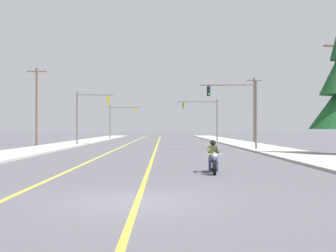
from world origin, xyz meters
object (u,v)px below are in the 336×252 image
traffic_signal_near_left (88,110)px  utility_pole_left_near (37,105)px  motorcycle_with_rider (213,160)px  traffic_signal_mid_left (119,116)px  utility_pole_right_far (254,108)px  traffic_signal_mid_right (205,113)px  traffic_signal_near_right (240,104)px

traffic_signal_near_left → utility_pole_left_near: bearing=-173.9°
motorcycle_with_rider → utility_pole_left_near: size_ratio=0.25×
traffic_signal_mid_left → traffic_signal_near_left: bearing=-91.1°
motorcycle_with_rider → utility_pole_left_near: (-16.63, 29.62, 4.06)m
motorcycle_with_rider → traffic_signal_mid_left: size_ratio=0.35×
utility_pole_left_near → utility_pole_right_far: utility_pole_right_far is taller
traffic_signal_mid_right → traffic_signal_mid_left: size_ratio=1.00×
traffic_signal_near_right → utility_pole_right_far: (5.99, 21.66, 0.64)m
traffic_signal_mid_left → utility_pole_right_far: utility_pole_right_far is taller
traffic_signal_mid_right → utility_pole_right_far: utility_pole_right_far is taller
traffic_signal_mid_right → utility_pole_left_near: (-20.56, -12.95, 0.49)m
traffic_signal_near_right → traffic_signal_near_left: (-15.58, 11.31, -0.05)m
traffic_signal_mid_right → motorcycle_with_rider: bearing=-95.3°
traffic_signal_near_right → utility_pole_left_near: 23.80m
traffic_signal_mid_right → utility_pole_left_near: size_ratio=0.70×
traffic_signal_near_right → traffic_signal_mid_right: (-0.69, 23.66, 0.05)m
traffic_signal_near_right → traffic_signal_mid_left: 43.18m
traffic_signal_mid_right → utility_pole_right_far: 7.00m
utility_pole_right_far → traffic_signal_near_right: bearing=-105.5°
motorcycle_with_rider → traffic_signal_near_left: (-10.95, 30.22, 3.47)m
utility_pole_right_far → traffic_signal_mid_left: bearing=138.1°
traffic_signal_near_right → utility_pole_left_near: (-21.25, 10.71, 0.53)m
motorcycle_with_rider → traffic_signal_near_left: traffic_signal_near_left is taller
utility_pole_left_near → utility_pole_right_far: bearing=21.9°
traffic_signal_mid_left → utility_pole_right_far: (21.00, -18.84, 0.61)m
traffic_signal_mid_right → traffic_signal_near_left: bearing=-140.3°
traffic_signal_near_left → traffic_signal_mid_left: 29.18m
traffic_signal_near_left → traffic_signal_mid_left: (0.57, 29.18, 0.08)m
traffic_signal_near_left → traffic_signal_mid_right: (14.88, 12.34, 0.10)m
motorcycle_with_rider → utility_pole_right_far: (10.62, 40.56, 4.17)m
traffic_signal_mid_left → motorcycle_with_rider: bearing=-80.1°
utility_pole_left_near → motorcycle_with_rider: bearing=-60.7°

